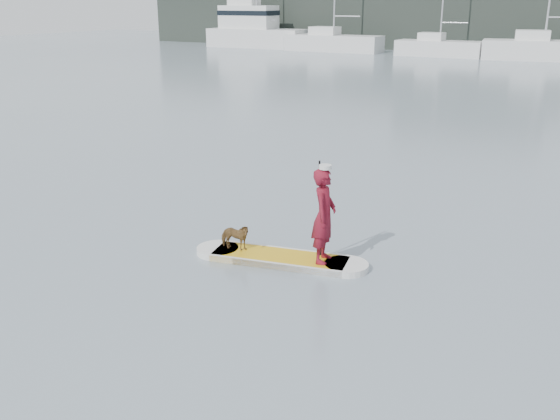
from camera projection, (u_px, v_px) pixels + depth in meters
The scene contains 12 objects.
ground at pixel (369, 287), 10.51m from camera, with size 140.00×140.00×0.00m, color slate.
paddleboard at pixel (280, 258), 11.52m from camera, with size 3.26×1.27×0.12m.
paddler at pixel (324, 216), 10.99m from camera, with size 0.62×0.41×1.71m, color maroon.
white_cap at pixel (325, 167), 10.70m from camera, with size 0.22×0.22×0.07m, color silver.
dog at pixel (235, 237), 11.68m from camera, with size 0.28×0.61×0.52m, color #51361B.
paddle at pixel (320, 220), 11.29m from camera, with size 0.10×0.30×2.00m.
sailboat_a at pixel (256, 40), 62.03m from camera, with size 7.36×2.39×10.65m.
sailboat_b at pixel (333, 41), 57.68m from camera, with size 9.03×2.76×13.40m.
sailboat_c at pixel (439, 47), 52.71m from camera, with size 7.20×2.42×10.32m.
sailboat_d at pixel (542, 48), 49.14m from camera, with size 9.51×4.15×13.55m.
motor_yacht_b at pixel (253, 28), 62.32m from camera, with size 10.11×3.60×6.63m.
shore_building_west at pixel (478, 0), 58.50m from camera, with size 14.00×4.00×9.00m, color black.
Camera 1 is at (3.25, -9.09, 4.60)m, focal length 40.00 mm.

